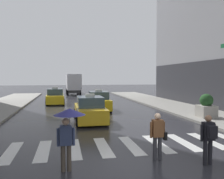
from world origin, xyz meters
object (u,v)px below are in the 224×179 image
object	(u,v)px
pedestrian_with_umbrella	(68,122)
pedestrian_with_handbag	(158,134)
pedestrian_with_backpack	(209,136)
taxi_lead	(90,110)
box_truck	(73,83)
taxi_second	(99,102)
taxi_third	(55,97)
planter_near_corner	(206,107)

from	to	relation	value
pedestrian_with_umbrella	pedestrian_with_handbag	distance (m)	3.14
pedestrian_with_umbrella	pedestrian_with_backpack	distance (m)	4.56
taxi_lead	box_truck	distance (m)	24.31
taxi_second	pedestrian_with_handbag	xyz separation A→B (m)	(0.23, -12.93, 0.21)
box_truck	pedestrian_with_umbrella	bearing A→B (deg)	-92.32
taxi_lead	taxi_second	xyz separation A→B (m)	(1.33, 5.26, 0.00)
taxi_second	taxi_lead	bearing A→B (deg)	-104.16
pedestrian_with_umbrella	pedestrian_with_backpack	world-z (taller)	pedestrian_with_umbrella
taxi_third	pedestrian_with_backpack	xyz separation A→B (m)	(5.64, -19.27, 0.25)
taxi_lead	taxi_third	xyz separation A→B (m)	(-2.63, 10.83, 0.00)
taxi_lead	pedestrian_with_umbrella	bearing A→B (deg)	-100.60
taxi_lead	taxi_second	size ratio (longest dim) A/B	0.99
taxi_third	pedestrian_with_umbrella	bearing A→B (deg)	-86.57
taxi_lead	pedestrian_with_backpack	bearing A→B (deg)	-70.39
taxi_second	pedestrian_with_umbrella	size ratio (longest dim) A/B	2.37
taxi_third	box_truck	xyz separation A→B (m)	(2.44, 13.45, 1.13)
taxi_third	pedestrian_with_handbag	xyz separation A→B (m)	(4.19, -18.50, 0.21)
taxi_lead	taxi_second	bearing A→B (deg)	75.84
taxi_lead	taxi_second	world-z (taller)	same
taxi_lead	taxi_third	distance (m)	11.15
pedestrian_with_backpack	pedestrian_with_handbag	world-z (taller)	same
taxi_third	planter_near_corner	size ratio (longest dim) A/B	2.87
planter_near_corner	taxi_third	bearing A→B (deg)	132.04
pedestrian_with_backpack	pedestrian_with_umbrella	bearing A→B (deg)	174.84
taxi_third	pedestrian_with_handbag	size ratio (longest dim) A/B	2.78
pedestrian_with_umbrella	pedestrian_with_handbag	world-z (taller)	pedestrian_with_umbrella
box_truck	pedestrian_with_umbrella	world-z (taller)	box_truck
box_truck	pedestrian_with_backpack	size ratio (longest dim) A/B	4.60
taxi_lead	pedestrian_with_handbag	size ratio (longest dim) A/B	2.75
taxi_lead	pedestrian_with_handbag	distance (m)	7.82
pedestrian_with_backpack	taxi_lead	bearing A→B (deg)	109.61
taxi_second	planter_near_corner	distance (m)	8.99
taxi_second	pedestrian_with_handbag	size ratio (longest dim) A/B	2.78
taxi_lead	planter_near_corner	xyz separation A→B (m)	(7.91, -0.86, 0.15)
box_truck	pedestrian_with_backpack	distance (m)	32.89
taxi_lead	pedestrian_with_umbrella	xyz separation A→B (m)	(-1.50, -8.03, 0.79)
taxi_lead	box_truck	xyz separation A→B (m)	(-0.19, 24.29, 1.13)
pedestrian_with_umbrella	box_truck	bearing A→B (deg)	87.68
taxi_third	pedestrian_with_umbrella	size ratio (longest dim) A/B	2.36
taxi_third	taxi_second	bearing A→B (deg)	-54.57
taxi_lead	pedestrian_with_backpack	distance (m)	8.96
taxi_lead	box_truck	world-z (taller)	box_truck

